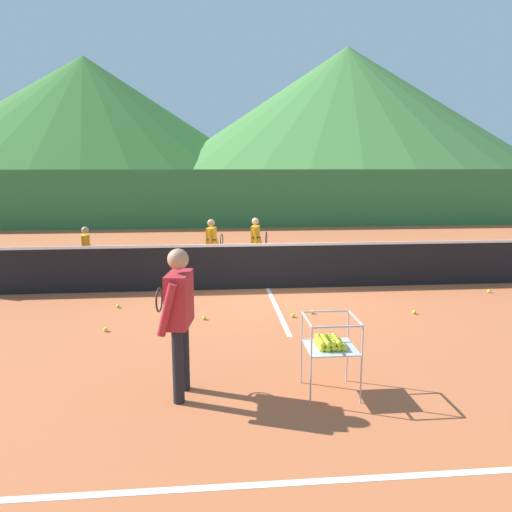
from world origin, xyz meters
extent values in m
plane|color=#BC6038|center=(0.00, 0.00, 0.00)|extent=(120.00, 120.00, 0.00)
cube|color=white|center=(0.00, -6.43, 0.00)|extent=(11.86, 0.08, 0.01)
cube|color=white|center=(0.00, 5.41, 0.00)|extent=(11.86, 0.08, 0.01)
cube|color=white|center=(0.00, 0.00, 0.00)|extent=(0.08, 5.98, 0.01)
cube|color=black|center=(0.00, 0.00, 0.46)|extent=(12.08, 0.02, 0.92)
cube|color=white|center=(0.00, 0.00, 0.95)|extent=(12.08, 0.03, 0.06)
cylinder|color=black|center=(-1.56, -4.93, 0.42)|extent=(0.13, 0.13, 0.84)
cylinder|color=black|center=(-1.51, -4.61, 0.42)|extent=(0.13, 0.13, 0.84)
cube|color=#B2262D|center=(-1.54, -4.77, 1.14)|extent=(0.30, 0.53, 0.59)
sphere|color=tan|center=(-1.54, -4.77, 1.59)|extent=(0.23, 0.23, 0.23)
cylinder|color=#B2262D|center=(-1.65, -5.04, 1.10)|extent=(0.24, 0.12, 0.58)
cylinder|color=#B2262D|center=(-1.54, -4.48, 1.10)|extent=(0.19, 0.11, 0.58)
torus|color=#262628|center=(-1.79, -4.44, 1.04)|extent=(0.06, 0.29, 0.29)
cylinder|color=black|center=(-1.55, -4.48, 1.04)|extent=(0.22, 0.06, 0.03)
cylinder|color=navy|center=(-4.08, 1.47, 0.30)|extent=(0.09, 0.09, 0.60)
cylinder|color=navy|center=(-4.03, 1.25, 0.30)|extent=(0.09, 0.09, 0.60)
cube|color=orange|center=(-4.05, 1.36, 0.80)|extent=(0.23, 0.38, 0.42)
sphere|color=tan|center=(-4.05, 1.36, 1.12)|extent=(0.16, 0.16, 0.16)
cylinder|color=orange|center=(-4.04, 1.57, 0.78)|extent=(0.17, 0.09, 0.41)
cylinder|color=orange|center=(-3.99, 1.17, 0.78)|extent=(0.13, 0.09, 0.41)
cylinder|color=black|center=(-1.15, 1.78, 0.33)|extent=(0.10, 0.10, 0.65)
cylinder|color=black|center=(-1.21, 1.54, 0.33)|extent=(0.10, 0.10, 0.65)
cube|color=orange|center=(-1.18, 1.66, 0.88)|extent=(0.26, 0.42, 0.46)
sphere|color=tan|center=(-1.18, 1.66, 1.23)|extent=(0.18, 0.18, 0.18)
cylinder|color=orange|center=(-1.08, 1.86, 0.85)|extent=(0.19, 0.11, 0.45)
cylinder|color=orange|center=(-1.20, 1.43, 0.85)|extent=(0.15, 0.10, 0.45)
torus|color=#262628|center=(-0.94, 1.37, 0.85)|extent=(0.09, 0.29, 0.29)
cylinder|color=black|center=(-1.18, 1.43, 0.85)|extent=(0.22, 0.08, 0.03)
cylinder|color=black|center=(-0.05, 2.15, 0.32)|extent=(0.10, 0.10, 0.64)
cylinder|color=black|center=(-0.11, 1.91, 0.32)|extent=(0.10, 0.10, 0.64)
cube|color=orange|center=(-0.08, 2.03, 0.87)|extent=(0.26, 0.41, 0.45)
sphere|color=#DBAD84|center=(-0.08, 2.03, 1.21)|extent=(0.18, 0.18, 0.18)
cylinder|color=orange|center=(0.02, 2.23, 0.84)|extent=(0.19, 0.11, 0.44)
cylinder|color=orange|center=(-0.10, 1.80, 0.84)|extent=(0.14, 0.10, 0.44)
torus|color=#262628|center=(0.16, 1.74, 0.84)|extent=(0.09, 0.29, 0.29)
cylinder|color=black|center=(-0.07, 1.80, 0.84)|extent=(0.22, 0.08, 0.03)
cylinder|color=#B7B7BC|center=(-0.13, -4.57, 0.45)|extent=(0.02, 0.02, 0.89)
cylinder|color=#B7B7BC|center=(0.43, -4.57, 0.45)|extent=(0.02, 0.02, 0.89)
cylinder|color=#B7B7BC|center=(-0.13, -5.13, 0.45)|extent=(0.02, 0.02, 0.89)
cylinder|color=#B7B7BC|center=(0.43, -5.13, 0.45)|extent=(0.02, 0.02, 0.89)
cube|color=#B7B7BC|center=(0.15, -4.85, 0.55)|extent=(0.56, 0.56, 0.01)
cube|color=#B7B7BC|center=(0.15, -4.57, 0.89)|extent=(0.56, 0.02, 0.02)
cube|color=#B7B7BC|center=(0.15, -5.13, 0.89)|extent=(0.56, 0.02, 0.02)
cube|color=#B7B7BC|center=(-0.13, -4.85, 0.89)|extent=(0.02, 0.56, 0.02)
cube|color=#B7B7BC|center=(0.43, -4.85, 0.89)|extent=(0.02, 0.56, 0.02)
sphere|color=yellow|center=(0.02, -4.97, 0.58)|extent=(0.07, 0.07, 0.07)
sphere|color=yellow|center=(0.02, -4.91, 0.58)|extent=(0.07, 0.07, 0.07)
sphere|color=yellow|center=(0.02, -4.84, 0.59)|extent=(0.07, 0.07, 0.07)
sphere|color=yellow|center=(0.03, -4.79, 0.58)|extent=(0.07, 0.07, 0.07)
sphere|color=yellow|center=(0.02, -4.71, 0.58)|extent=(0.07, 0.07, 0.07)
sphere|color=yellow|center=(0.09, -4.98, 0.58)|extent=(0.07, 0.07, 0.07)
sphere|color=yellow|center=(0.09, -4.91, 0.58)|extent=(0.07, 0.07, 0.07)
sphere|color=yellow|center=(0.10, -4.84, 0.58)|extent=(0.07, 0.07, 0.07)
sphere|color=yellow|center=(0.09, -4.78, 0.58)|extent=(0.07, 0.07, 0.07)
sphere|color=yellow|center=(0.09, -4.72, 0.58)|extent=(0.07, 0.07, 0.07)
sphere|color=yellow|center=(0.16, -4.97, 0.59)|extent=(0.07, 0.07, 0.07)
sphere|color=yellow|center=(0.16, -4.91, 0.58)|extent=(0.07, 0.07, 0.07)
sphere|color=yellow|center=(0.16, -4.84, 0.58)|extent=(0.07, 0.07, 0.07)
sphere|color=yellow|center=(0.16, -4.78, 0.59)|extent=(0.07, 0.07, 0.07)
sphere|color=yellow|center=(0.16, -4.72, 0.58)|extent=(0.07, 0.07, 0.07)
sphere|color=yellow|center=(0.22, -4.97, 0.58)|extent=(0.07, 0.07, 0.07)
sphere|color=yellow|center=(0.22, -4.92, 0.58)|extent=(0.07, 0.07, 0.07)
sphere|color=yellow|center=(0.22, -4.85, 0.58)|extent=(0.07, 0.07, 0.07)
sphere|color=yellow|center=(0.22, -4.79, 0.59)|extent=(0.07, 0.07, 0.07)
sphere|color=yellow|center=(0.22, -4.71, 0.58)|extent=(0.07, 0.07, 0.07)
sphere|color=yellow|center=(0.28, -4.97, 0.58)|extent=(0.07, 0.07, 0.07)
sphere|color=yellow|center=(0.29, -4.91, 0.58)|extent=(0.07, 0.07, 0.07)
sphere|color=yellow|center=(0.29, -4.85, 0.58)|extent=(0.07, 0.07, 0.07)
sphere|color=yellow|center=(0.28, -4.78, 0.58)|extent=(0.07, 0.07, 0.07)
sphere|color=yellow|center=(0.28, -4.71, 0.58)|extent=(0.07, 0.07, 0.07)
sphere|color=yellow|center=(0.03, -4.97, 0.64)|extent=(0.07, 0.07, 0.07)
sphere|color=yellow|center=(0.03, -4.91, 0.64)|extent=(0.07, 0.07, 0.07)
sphere|color=yellow|center=(0.03, -4.85, 0.63)|extent=(0.07, 0.07, 0.07)
sphere|color=yellow|center=(0.02, -4.78, 0.64)|extent=(0.07, 0.07, 0.07)
sphere|color=yellow|center=(0.03, -4.72, 0.64)|extent=(0.07, 0.07, 0.07)
sphere|color=yellow|center=(0.09, -4.98, 0.64)|extent=(0.07, 0.07, 0.07)
sphere|color=yellow|center=(0.09, -4.91, 0.64)|extent=(0.07, 0.07, 0.07)
sphere|color=yellow|center=(0.09, -4.84, 0.64)|extent=(0.07, 0.07, 0.07)
sphere|color=yellow|center=(0.09, -4.78, 0.64)|extent=(0.07, 0.07, 0.07)
sphere|color=yellow|center=(0.09, -4.72, 0.63)|extent=(0.07, 0.07, 0.07)
sphere|color=yellow|center=(0.15, -4.98, 0.64)|extent=(0.07, 0.07, 0.07)
sphere|color=yellow|center=(0.16, -4.92, 0.64)|extent=(0.07, 0.07, 0.07)
sphere|color=yellow|center=(0.16, -4.84, 0.64)|extent=(0.07, 0.07, 0.07)
sphere|color=yellow|center=(0.15, -4.78, 0.64)|extent=(0.07, 0.07, 0.07)
sphere|color=yellow|center=(0.16, -4.71, 0.64)|extent=(0.07, 0.07, 0.07)
sphere|color=yellow|center=(0.21, -4.97, 0.64)|extent=(0.07, 0.07, 0.07)
sphere|color=yellow|center=(0.21, -4.91, 0.63)|extent=(0.07, 0.07, 0.07)
sphere|color=yellow|center=(0.22, -4.85, 0.64)|extent=(0.07, 0.07, 0.07)
sphere|color=yellow|center=(0.22, -4.78, 0.63)|extent=(0.07, 0.07, 0.07)
sphere|color=yellow|center=(0.22, -4.72, 0.64)|extent=(0.07, 0.07, 0.07)
sphere|color=yellow|center=(4.50, -0.77, 0.03)|extent=(0.07, 0.07, 0.07)
sphere|color=yellow|center=(0.20, -2.02, 0.03)|extent=(0.07, 0.07, 0.07)
sphere|color=yellow|center=(2.37, -2.02, 0.03)|extent=(0.07, 0.07, 0.07)
sphere|color=yellow|center=(-2.87, -2.47, 0.03)|extent=(0.07, 0.07, 0.07)
sphere|color=yellow|center=(-1.32, -2.01, 0.03)|extent=(0.07, 0.07, 0.07)
sphere|color=yellow|center=(0.58, -1.86, 0.03)|extent=(0.07, 0.07, 0.07)
sphere|color=yellow|center=(-2.91, -1.16, 0.03)|extent=(0.07, 0.07, 0.07)
cube|color=#33753D|center=(0.00, 10.27, 1.20)|extent=(26.09, 0.08, 2.41)
cone|color=#38702D|center=(-18.96, 64.91, 8.93)|extent=(56.15, 56.15, 17.87)
cone|color=#427A38|center=(18.22, 60.58, 9.44)|extent=(58.09, 58.09, 18.88)
camera|label=1|loc=(-1.17, -9.99, 2.59)|focal=34.16mm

